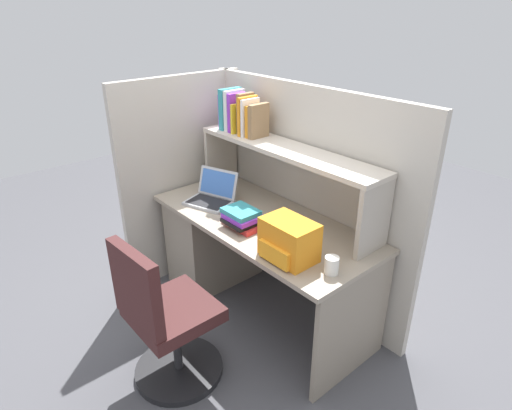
{
  "coord_description": "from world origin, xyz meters",
  "views": [
    {
      "loc": [
        1.87,
        -1.66,
        2.02
      ],
      "look_at": [
        0.0,
        -0.05,
        0.85
      ],
      "focal_mm": 30.33,
      "sensor_mm": 36.0,
      "label": 1
    }
  ],
  "objects_px": {
    "computer_mouse": "(267,232)",
    "office_chair": "(166,324)",
    "paper_cup": "(332,265)",
    "laptop": "(212,195)",
    "backpack": "(288,241)"
  },
  "relations": [
    {
      "from": "laptop",
      "to": "backpack",
      "type": "height_order",
      "value": "backpack"
    },
    {
      "from": "backpack",
      "to": "paper_cup",
      "type": "relative_size",
      "value": 3.14
    },
    {
      "from": "laptop",
      "to": "office_chair",
      "type": "relative_size",
      "value": 0.41
    },
    {
      "from": "laptop",
      "to": "computer_mouse",
      "type": "bearing_deg",
      "value": -1.88
    },
    {
      "from": "laptop",
      "to": "paper_cup",
      "type": "distance_m",
      "value": 1.12
    },
    {
      "from": "computer_mouse",
      "to": "paper_cup",
      "type": "xyz_separation_m",
      "value": [
        0.53,
        -0.02,
        0.03
      ]
    },
    {
      "from": "backpack",
      "to": "computer_mouse",
      "type": "xyz_separation_m",
      "value": [
        -0.27,
        0.09,
        -0.09
      ]
    },
    {
      "from": "backpack",
      "to": "office_chair",
      "type": "distance_m",
      "value": 0.83
    },
    {
      "from": "paper_cup",
      "to": "laptop",
      "type": "bearing_deg",
      "value": 177.73
    },
    {
      "from": "computer_mouse",
      "to": "office_chair",
      "type": "bearing_deg",
      "value": -115.52
    },
    {
      "from": "backpack",
      "to": "computer_mouse",
      "type": "relative_size",
      "value": 2.88
    },
    {
      "from": "laptop",
      "to": "backpack",
      "type": "xyz_separation_m",
      "value": [
        0.87,
        -0.11,
        0.06
      ]
    },
    {
      "from": "computer_mouse",
      "to": "backpack",
      "type": "bearing_deg",
      "value": -40.11
    },
    {
      "from": "laptop",
      "to": "paper_cup",
      "type": "xyz_separation_m",
      "value": [
        1.12,
        -0.04,
        -0.0
      ]
    },
    {
      "from": "computer_mouse",
      "to": "office_chair",
      "type": "xyz_separation_m",
      "value": [
        -0.05,
        -0.71,
        -0.35
      ]
    }
  ]
}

